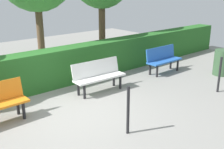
% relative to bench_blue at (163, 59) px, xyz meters
% --- Properties ---
extents(ground_plane, '(18.57, 18.57, 0.00)m').
position_rel_bench_blue_xyz_m(ground_plane, '(4.10, 0.64, -0.48)').
color(ground_plane, gray).
extents(bench_blue, '(1.37, 0.46, 0.86)m').
position_rel_bench_blue_xyz_m(bench_blue, '(0.00, 0.00, 0.00)').
color(bench_blue, blue).
rests_on(bench_blue, ground_plane).
extents(bench_white, '(1.53, 0.54, 0.86)m').
position_rel_bench_blue_xyz_m(bench_white, '(2.73, -0.03, 0.00)').
color(bench_white, white).
rests_on(bench_white, ground_plane).
extents(hedge_row, '(14.57, 0.61, 1.09)m').
position_rel_bench_blue_xyz_m(hedge_row, '(2.85, -1.20, 0.07)').
color(hedge_row, '#266023').
rests_on(hedge_row, ground_plane).
extents(railing_post_near, '(0.06, 0.06, 1.00)m').
position_rel_bench_blue_xyz_m(railing_post_near, '(0.25, 2.17, 0.02)').
color(railing_post_near, black).
rests_on(railing_post_near, ground_plane).
extents(railing_post_mid, '(0.06, 0.06, 1.00)m').
position_rel_bench_blue_xyz_m(railing_post_mid, '(3.71, 2.17, 0.02)').
color(railing_post_mid, black).
rests_on(railing_post_mid, ground_plane).
extents(trash_bin, '(0.50, 0.50, 0.84)m').
position_rel_bench_blue_xyz_m(trash_bin, '(-1.23, 1.43, -0.06)').
color(trash_bin, '#385938').
rests_on(trash_bin, ground_plane).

